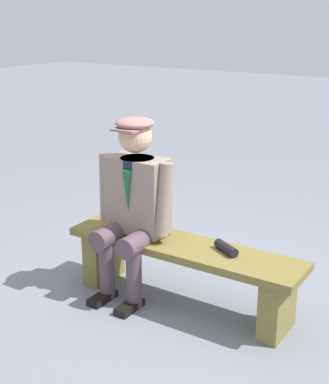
{
  "coord_description": "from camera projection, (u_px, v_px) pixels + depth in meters",
  "views": [
    {
      "loc": [
        -1.8,
        3.01,
        1.97
      ],
      "look_at": [
        0.15,
        0.0,
        0.81
      ],
      "focal_mm": 51.72,
      "sensor_mm": 36.0,
      "label": 1
    }
  ],
  "objects": [
    {
      "name": "bench",
      "position": [
        183.0,
        263.0,
        3.85
      ],
      "size": [
        1.72,
        0.4,
        0.46
      ],
      "color": "brown",
      "rests_on": "ground"
    },
    {
      "name": "seated_man",
      "position": [
        133.0,
        200.0,
        3.87
      ],
      "size": [
        0.6,
        0.53,
        1.3
      ],
      "color": "gray",
      "rests_on": "ground"
    },
    {
      "name": "ground_plane",
      "position": [
        182.0,
        303.0,
        3.94
      ],
      "size": [
        30.0,
        30.0,
        0.0
      ],
      "primitive_type": "plane",
      "color": "slate"
    },
    {
      "name": "rolled_magazine",
      "position": [
        226.0,
        248.0,
        3.66
      ],
      "size": [
        0.21,
        0.16,
        0.06
      ],
      "primitive_type": "cylinder",
      "rotation": [
        0.0,
        1.57,
        -0.52
      ],
      "color": "black",
      "rests_on": "bench"
    }
  ]
}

